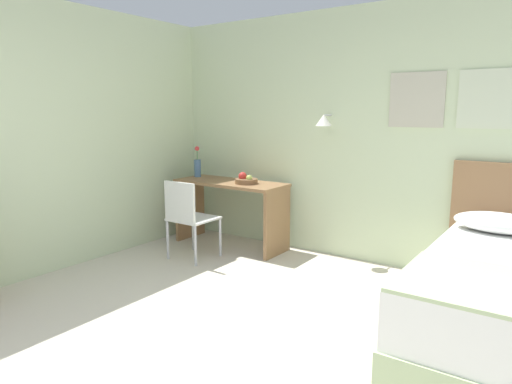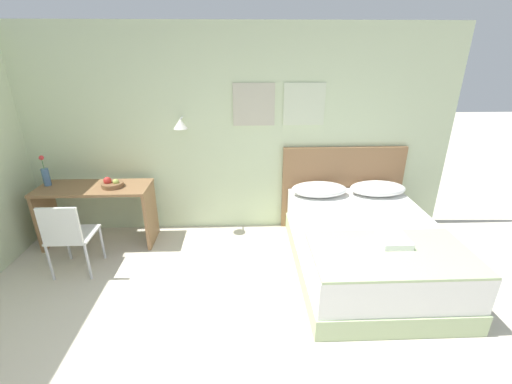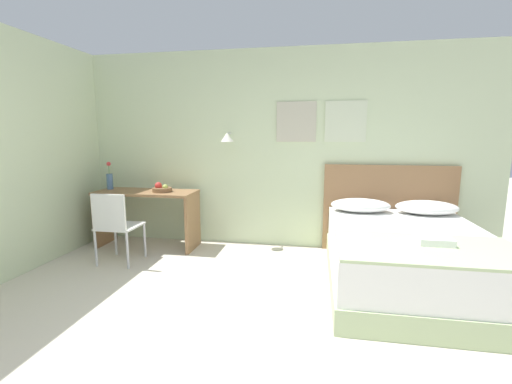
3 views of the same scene
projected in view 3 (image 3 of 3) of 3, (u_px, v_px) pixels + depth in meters
wall_back at (271, 150)px, 4.65m from camera, size 5.91×0.31×2.65m
bed at (407, 259)px, 3.45m from camera, size 1.53×2.09×0.59m
headboard at (388, 209)px, 4.45m from camera, size 1.65×0.06×1.15m
pillow_left at (360, 205)px, 4.22m from camera, size 0.71×0.41×0.16m
pillow_right at (427, 207)px, 4.09m from camera, size 0.71×0.41×0.16m
throw_blanket at (429, 249)px, 2.81m from camera, size 1.48×0.84×0.02m
folded_towel_near_foot at (433, 239)px, 2.93m from camera, size 0.28×0.27×0.06m
desk at (147, 207)px, 4.67m from camera, size 1.35×0.54×0.78m
desk_chair at (115, 222)px, 4.01m from camera, size 0.44×0.44×0.87m
fruit_bowl at (162, 189)px, 4.57m from camera, size 0.26×0.26×0.13m
flower_vase at (110, 180)px, 4.78m from camera, size 0.08×0.08×0.38m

